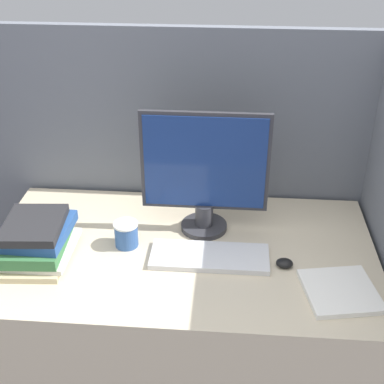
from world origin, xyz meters
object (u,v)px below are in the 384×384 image
at_px(mouse, 285,263).
at_px(book_stack, 37,240).
at_px(keyboard, 210,257).
at_px(monitor, 205,175).
at_px(coffee_cup, 126,234).

distance_m(mouse, book_stack, 0.88).
relative_size(keyboard, book_stack, 1.34).
distance_m(monitor, coffee_cup, 0.36).
relative_size(keyboard, coffee_cup, 4.40).
distance_m(monitor, book_stack, 0.64).
bearing_deg(monitor, keyboard, -80.70).
xyz_separation_m(keyboard, book_stack, (-0.61, -0.03, 0.06)).
relative_size(mouse, book_stack, 0.19).
bearing_deg(mouse, book_stack, -179.12).
xyz_separation_m(mouse, book_stack, (-0.87, -0.01, 0.06)).
distance_m(mouse, coffee_cup, 0.58).
bearing_deg(monitor, mouse, -36.51).
xyz_separation_m(monitor, book_stack, (-0.58, -0.23, -0.16)).
bearing_deg(book_stack, monitor, 21.86).
bearing_deg(book_stack, coffee_cup, 17.51).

